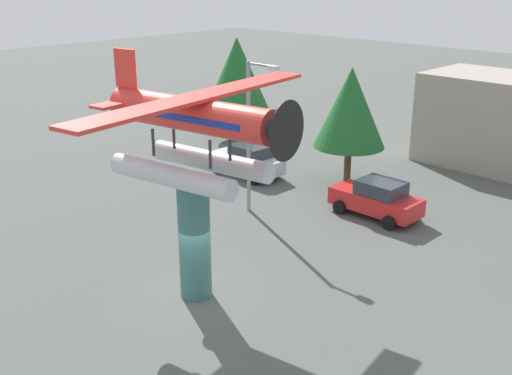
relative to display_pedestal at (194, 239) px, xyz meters
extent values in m
plane|color=#515651|center=(0.00, 0.00, -2.17)|extent=(140.00, 140.00, 0.00)
cylinder|color=#386B66|center=(0.00, 0.00, 0.00)|extent=(1.10, 1.10, 4.33)
cylinder|color=silver|center=(0.16, -0.99, 2.52)|extent=(4.85, 1.46, 0.70)
cylinder|color=#333338|center=(1.26, -0.30, 3.32)|extent=(0.11, 0.11, 0.90)
cylinder|color=#333338|center=(-1.10, -0.69, 3.32)|extent=(0.11, 0.11, 0.90)
cylinder|color=silver|center=(-0.16, 0.99, 2.52)|extent=(4.85, 1.46, 0.70)
cylinder|color=#333338|center=(1.10, 0.69, 3.32)|extent=(0.11, 0.11, 0.90)
cylinder|color=#333338|center=(-1.26, 0.30, 3.32)|extent=(0.11, 0.11, 0.90)
cylinder|color=red|center=(0.00, 0.00, 4.32)|extent=(6.30, 2.08, 1.10)
cube|color=#193399|center=(0.20, 0.03, 4.32)|extent=(4.47, 1.82, 0.20)
cone|color=#262628|center=(3.21, 0.52, 4.32)|extent=(0.83, 0.98, 0.88)
cylinder|color=black|center=(3.60, 0.58, 4.32)|extent=(0.33, 1.78, 1.80)
cube|color=red|center=(0.39, 0.06, 4.93)|extent=(2.75, 10.44, 0.12)
cube|color=red|center=(-2.76, -0.45, 4.42)|extent=(1.14, 2.88, 0.10)
cube|color=red|center=(-2.76, -0.45, 5.52)|extent=(0.91, 0.26, 1.30)
cube|color=silver|center=(-8.13, 10.62, -1.45)|extent=(4.20, 1.70, 0.80)
cube|color=#2D333D|center=(-7.88, 10.62, -0.73)|extent=(2.00, 1.56, 0.64)
cylinder|color=black|center=(-9.48, 11.52, -1.85)|extent=(0.64, 0.22, 0.64)
cylinder|color=black|center=(-9.48, 9.72, -1.85)|extent=(0.64, 0.22, 0.64)
cylinder|color=black|center=(-6.78, 11.52, -1.85)|extent=(0.64, 0.22, 0.64)
cylinder|color=black|center=(-6.78, 9.72, -1.85)|extent=(0.64, 0.22, 0.64)
cube|color=red|center=(0.29, 10.54, -1.45)|extent=(4.20, 1.70, 0.80)
cube|color=#2D333D|center=(0.54, 10.54, -0.73)|extent=(2.00, 1.56, 0.64)
cylinder|color=black|center=(-1.06, 11.44, -1.85)|extent=(0.64, 0.22, 0.64)
cylinder|color=black|center=(-1.06, 9.64, -1.85)|extent=(0.64, 0.22, 0.64)
cylinder|color=black|center=(1.64, 11.44, -1.85)|extent=(0.64, 0.22, 0.64)
cylinder|color=black|center=(1.64, 9.64, -1.85)|extent=(0.64, 0.22, 0.64)
cylinder|color=gray|center=(-4.39, 7.00, 1.34)|extent=(0.18, 0.18, 7.00)
cylinder|color=gray|center=(-3.59, 7.00, 4.74)|extent=(1.60, 0.12, 0.12)
cube|color=silver|center=(-2.89, 7.00, 4.69)|extent=(0.50, 0.28, 0.20)
cylinder|color=brown|center=(-14.39, 15.93, -1.17)|extent=(0.36, 0.36, 2.00)
cone|color=#1E6028|center=(-14.39, 15.93, 2.13)|extent=(4.13, 4.13, 4.59)
cylinder|color=brown|center=(-3.21, 13.10, -1.10)|extent=(0.36, 0.36, 2.13)
cone|color=#1E6028|center=(-3.21, 13.10, 2.00)|extent=(3.66, 3.66, 4.07)
camera|label=1|loc=(15.13, -12.46, 8.81)|focal=43.95mm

